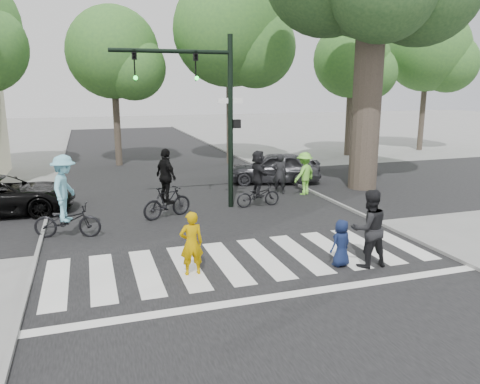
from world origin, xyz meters
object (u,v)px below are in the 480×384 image
(cyclist_mid, at_px, (167,190))
(car_grey, at_px, (274,168))
(pedestrian_woman, at_px, (191,243))
(car_suv, at_px, (0,195))
(traffic_signal, at_px, (207,98))
(pedestrian_adult, at_px, (369,229))
(cyclist_left, at_px, (66,202))
(cyclist_right, at_px, (258,182))
(pedestrian_child, at_px, (341,243))

(cyclist_mid, relative_size, car_grey, 0.56)
(pedestrian_woman, xyz_separation_m, car_suv, (-5.06, 7.16, -0.09))
(traffic_signal, xyz_separation_m, car_suv, (-6.90, 1.50, -3.23))
(cyclist_mid, height_order, car_suv, cyclist_mid)
(pedestrian_adult, height_order, car_suv, pedestrian_adult)
(pedestrian_woman, distance_m, car_suv, 8.77)
(pedestrian_woman, xyz_separation_m, pedestrian_adult, (4.18, -0.82, 0.20))
(car_suv, distance_m, car_grey, 11.03)
(pedestrian_adult, relative_size, car_grey, 0.46)
(traffic_signal, height_order, pedestrian_woman, traffic_signal)
(pedestrian_adult, height_order, cyclist_mid, cyclist_mid)
(cyclist_left, height_order, car_suv, cyclist_left)
(pedestrian_woman, xyz_separation_m, cyclist_left, (-2.82, 3.81, 0.29))
(pedestrian_adult, xyz_separation_m, cyclist_mid, (-3.92, 5.77, -0.00))
(cyclist_left, distance_m, car_suv, 4.05)
(pedestrian_woman, distance_m, cyclist_right, 6.51)
(pedestrian_adult, bearing_deg, cyclist_left, -31.62)
(pedestrian_child, height_order, pedestrian_adult, pedestrian_adult)
(cyclist_left, bearing_deg, pedestrian_adult, -33.50)
(pedestrian_child, height_order, car_grey, car_grey)
(pedestrian_child, distance_m, pedestrian_adult, 0.75)
(pedestrian_woman, relative_size, pedestrian_adult, 0.79)
(cyclist_mid, xyz_separation_m, car_suv, (-5.32, 2.21, -0.29))
(pedestrian_adult, xyz_separation_m, cyclist_right, (-0.53, 6.22, -0.03))
(pedestrian_child, relative_size, car_grey, 0.28)
(traffic_signal, bearing_deg, cyclist_left, -158.35)
(pedestrian_woman, xyz_separation_m, cyclist_right, (3.64, 5.40, 0.16))
(traffic_signal, height_order, cyclist_mid, traffic_signal)
(pedestrian_child, height_order, cyclist_mid, cyclist_mid)
(pedestrian_woman, distance_m, pedestrian_adult, 4.26)
(pedestrian_woman, height_order, car_grey, pedestrian_woman)
(car_suv, height_order, car_grey, car_grey)
(pedestrian_adult, height_order, car_grey, pedestrian_adult)
(pedestrian_woman, height_order, pedestrian_adult, pedestrian_adult)
(pedestrian_adult, relative_size, car_suv, 0.40)
(cyclist_left, height_order, car_grey, cyclist_left)
(traffic_signal, bearing_deg, pedestrian_woman, -108.02)
(traffic_signal, xyz_separation_m, cyclist_right, (1.80, -0.26, -2.98))
(traffic_signal, xyz_separation_m, pedestrian_adult, (2.33, -6.48, -2.94))
(car_grey, bearing_deg, pedestrian_child, 5.67)
(pedestrian_child, xyz_separation_m, car_grey, (2.23, 9.76, 0.12))
(car_suv, bearing_deg, pedestrian_adult, -127.41)
(traffic_signal, height_order, cyclist_right, traffic_signal)
(traffic_signal, bearing_deg, cyclist_mid, -155.78)
(pedestrian_woman, relative_size, car_grey, 0.37)
(traffic_signal, xyz_separation_m, car_grey, (3.95, 3.48, -3.20))
(cyclist_mid, bearing_deg, car_suv, 157.40)
(traffic_signal, height_order, car_grey, traffic_signal)
(pedestrian_adult, distance_m, cyclist_mid, 6.98)
(car_grey, bearing_deg, car_suv, -61.11)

